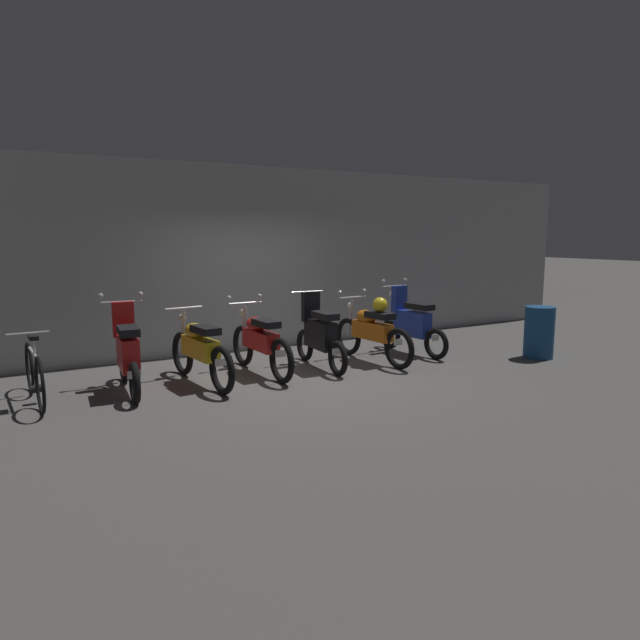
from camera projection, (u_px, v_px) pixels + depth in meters
name	position (u px, v px, depth m)	size (l,w,h in m)	color
ground_plane	(300.00, 375.00, 8.43)	(80.00, 80.00, 0.00)	#565451
back_wall	(241.00, 259.00, 10.12)	(16.00, 0.30, 3.28)	#9EA0A3
motorbike_slot_0	(128.00, 353.00, 7.44)	(0.59, 1.68, 1.29)	black
motorbike_slot_1	(200.00, 349.00, 7.85)	(0.56, 1.95, 1.03)	black
motorbike_slot_2	(260.00, 341.00, 8.42)	(0.59, 1.95, 1.15)	black
motorbike_slot_3	(319.00, 335.00, 8.81)	(0.56, 1.68, 1.18)	black
motorbike_slot_4	(372.00, 330.00, 9.22)	(0.59, 1.95, 1.15)	black
motorbike_slot_5	(411.00, 324.00, 9.86)	(0.59, 1.68, 1.29)	black
bicycle	(34.00, 374.00, 6.97)	(0.50, 1.73, 0.89)	black
trash_bin	(539.00, 332.00, 9.51)	(0.49, 0.49, 0.88)	navy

